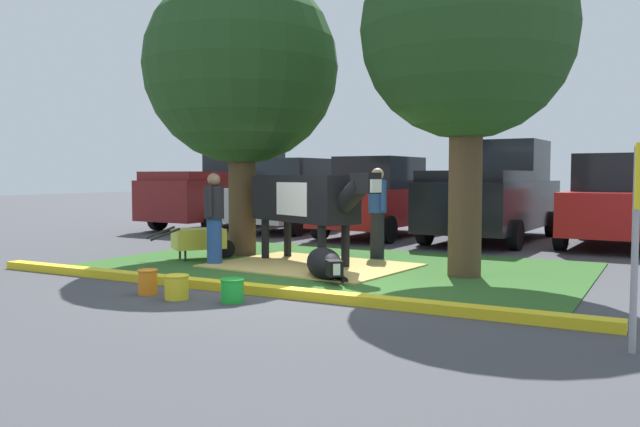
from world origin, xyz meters
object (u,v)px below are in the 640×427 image
shade_tree_left (241,68)px  parking_sign (636,206)px  person_handler (377,210)px  calf_lying (325,264)px  sedan_silver (298,196)px  sedan_red (380,198)px  pickup_truck_black (494,194)px  shade_tree_right (467,34)px  cow_holstein (307,199)px  person_visitor_near (214,216)px  sedan_blue (618,202)px  bucket_yellow (177,286)px  pickup_truck_maroon (227,190)px  bucket_green (232,290)px  bucket_orange (148,281)px  wheelbarrow (200,239)px

shade_tree_left → parking_sign: (7.05, -4.03, -2.31)m
shade_tree_left → person_handler: (2.52, 0.77, -2.70)m
calf_lying → sedan_silver: sedan_silver is taller
parking_sign → shade_tree_left: bearing=150.3°
calf_lying → sedan_red: sedan_red is taller
pickup_truck_black → person_handler: bearing=-103.2°
shade_tree_right → pickup_truck_black: 6.50m
parking_sign → pickup_truck_black: 9.96m
shade_tree_right → cow_holstein: bearing=-179.7°
person_visitor_near → parking_sign: size_ratio=0.87×
shade_tree_left → pickup_truck_black: (3.58, 5.31, -2.50)m
shade_tree_right → calf_lying: size_ratio=4.48×
cow_holstein → pickup_truck_black: (1.79, 5.91, -0.03)m
sedan_silver → sedan_red: (2.69, -0.44, 0.00)m
person_handler → sedan_silver: bearing=134.2°
sedan_blue → bucket_yellow: bearing=-115.3°
shade_tree_left → pickup_truck_maroon: (-4.37, 5.36, -2.50)m
cow_holstein → sedan_red: sedan_red is taller
sedan_silver → bucket_green: bearing=-63.9°
bucket_green → pickup_truck_maroon: 11.61m
shade_tree_left → pickup_truck_black: shade_tree_left is taller
calf_lying → person_visitor_near: person_visitor_near is taller
bucket_orange → pickup_truck_black: (2.27, 9.28, 0.94)m
person_visitor_near → shade_tree_left: bearing=106.1°
person_handler → bucket_green: person_handler is taller
shade_tree_right → wheelbarrow: bearing=-175.8°
cow_holstein → bucket_green: (0.81, -3.26, -0.99)m
shade_tree_left → sedan_red: size_ratio=1.23×
bucket_orange → shade_tree_right: bearing=46.1°
pickup_truck_maroon → sedan_blue: pickup_truck_maroon is taller
shade_tree_right → pickup_truck_maroon: (-8.93, 5.95, -2.56)m
bucket_orange → pickup_truck_black: 9.60m
pickup_truck_black → sedan_silver: bearing=180.0°
person_visitor_near → sedan_blue: bearing=48.6°
parking_sign → pickup_truck_maroon: (-11.43, 9.39, -0.18)m
cow_holstein → person_visitor_near: (-1.40, -0.78, -0.29)m
parking_sign → pickup_truck_maroon: 14.79m
calf_lying → bucket_green: bearing=-95.7°
sedan_silver → sedan_blue: size_ratio=1.00×
cow_holstein → bucket_yellow: (0.07, -3.44, -0.98)m
cow_holstein → bucket_orange: cow_holstein is taller
cow_holstein → wheelbarrow: 2.24m
pickup_truck_maroon → person_handler: bearing=-33.7°
person_handler → bucket_yellow: 4.92m
bucket_orange → pickup_truck_maroon: pickup_truck_maroon is taller
pickup_truck_black → pickup_truck_maroon: bearing=179.6°
parking_sign → sedan_red: size_ratio=0.41×
bucket_yellow → cow_holstein: bearing=91.1°
cow_holstein → bucket_orange: size_ratio=9.00×
cow_holstein → sedan_blue: sedan_blue is taller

